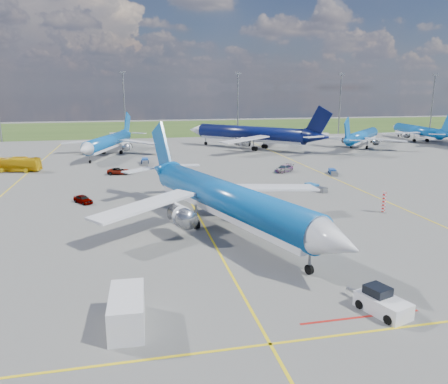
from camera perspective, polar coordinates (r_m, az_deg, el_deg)
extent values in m
plane|color=#51514E|center=(49.66, -1.20, -6.96)|extent=(400.00, 400.00, 0.00)
cube|color=#2D4719|center=(196.65, -9.70, 8.23)|extent=(400.00, 80.00, 0.01)
cube|color=yellow|center=(78.15, -5.42, 0.60)|extent=(0.25, 160.00, 0.02)
cube|color=yellow|center=(32.23, 6.05, -19.14)|extent=(60.00, 0.25, 0.02)
cube|color=yellow|center=(89.94, -25.57, 1.03)|extent=(0.25, 120.00, 0.02)
cube|color=yellow|center=(95.67, 11.97, 2.75)|extent=(0.25, 120.00, 0.02)
cube|color=#A5140F|center=(36.75, 17.41, -15.33)|extent=(10.00, 0.25, 0.02)
cylinder|color=slate|center=(155.82, -12.87, 10.82)|extent=(0.50, 0.50, 22.00)
cube|color=slate|center=(155.77, -13.10, 14.97)|extent=(2.20, 0.50, 0.80)
cylinder|color=slate|center=(160.59, 1.82, 11.21)|extent=(0.50, 0.50, 22.00)
cube|color=slate|center=(160.54, 1.85, 15.24)|extent=(2.20, 0.50, 0.80)
cylinder|color=slate|center=(174.63, 14.90, 10.96)|extent=(0.50, 0.50, 22.00)
cube|color=slate|center=(174.58, 15.13, 14.66)|extent=(2.20, 0.50, 0.80)
cylinder|color=slate|center=(195.97, 25.56, 10.34)|extent=(0.50, 0.50, 22.00)
cube|color=slate|center=(195.93, 25.90, 13.63)|extent=(2.20, 0.50, 0.80)
cylinder|color=red|center=(65.94, 20.13, -1.26)|extent=(0.50, 0.50, 3.00)
cube|color=silver|center=(37.68, 20.03, -13.70)|extent=(3.40, 4.66, 1.29)
cube|color=black|center=(37.62, 19.43, -12.17)|extent=(2.08, 2.20, 0.90)
cube|color=slate|center=(39.20, 17.05, -12.52)|extent=(0.99, 2.35, 0.20)
cube|color=silver|center=(34.24, -12.56, -14.89)|extent=(2.73, 5.82, 2.52)
imported|color=#E1AE0D|center=(102.45, -25.77, 3.26)|extent=(11.38, 4.95, 3.09)
imported|color=#999999|center=(70.45, -17.93, -0.90)|extent=(3.42, 3.99, 1.29)
imported|color=#999999|center=(92.05, -13.54, 2.67)|extent=(5.00, 2.66, 1.34)
imported|color=#999999|center=(92.79, 7.83, 3.05)|extent=(5.38, 4.80, 1.50)
cube|color=#195899|center=(77.67, 11.38, 0.70)|extent=(2.04, 2.73, 1.03)
cube|color=slate|center=(75.97, 12.62, 0.28)|extent=(1.68, 2.14, 0.84)
cube|color=navy|center=(104.54, -10.29, 4.04)|extent=(1.56, 2.82, 1.18)
cube|color=slate|center=(101.81, -10.26, 3.73)|extent=(1.33, 2.17, 0.97)
cube|color=navy|center=(93.01, 13.96, 2.64)|extent=(1.76, 2.53, 0.97)
cube|color=slate|center=(90.82, 14.25, 2.31)|extent=(1.46, 1.97, 0.79)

